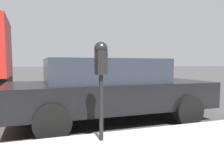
{
  "coord_description": "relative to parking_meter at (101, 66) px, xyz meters",
  "views": [
    {
      "loc": [
        -5.53,
        1.38,
        1.29
      ],
      "look_at": [
        -2.47,
        0.34,
        0.99
      ],
      "focal_mm": 35.0,
      "sensor_mm": 36.0,
      "label": 1
    }
  ],
  "objects": [
    {
      "name": "car_black",
      "position": [
        1.62,
        -0.65,
        -0.52
      ],
      "size": [
        2.1,
        4.48,
        1.4
      ],
      "rotation": [
        0.0,
        0.0,
        3.16
      ],
      "color": "black",
      "rests_on": "ground_plane"
    },
    {
      "name": "parking_meter",
      "position": [
        0.0,
        0.0,
        0.0
      ],
      "size": [
        0.21,
        0.19,
        1.43
      ],
      "color": "black",
      "rests_on": "sidewalk"
    },
    {
      "name": "ground_plane",
      "position": [
        2.54,
        -0.53,
        -1.27
      ],
      "size": [
        220.0,
        220.0,
        0.0
      ],
      "primitive_type": "plane",
      "color": "#3D3A3A"
    }
  ]
}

